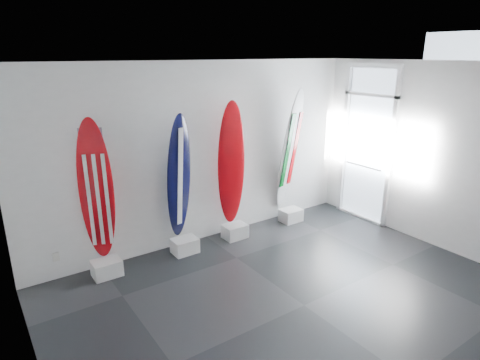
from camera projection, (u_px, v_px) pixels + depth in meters
floor at (304, 305)px, 5.23m from camera, size 6.00×6.00×0.00m
ceiling at (317, 63)px, 4.33m from camera, size 6.00×6.00×0.00m
wall_back at (204, 154)px, 6.74m from camera, size 6.00×0.00×6.00m
wall_left at (29, 269)px, 3.15m from camera, size 0.00×5.00×5.00m
wall_right at (449, 159)px, 6.41m from camera, size 0.00×5.00×5.00m
display_block_usa at (107, 268)px, 5.90m from camera, size 0.40×0.30×0.24m
surfboard_usa at (96, 191)px, 5.63m from camera, size 0.51×0.35×2.08m
display_block_navy at (185, 246)px, 6.59m from camera, size 0.40×0.30×0.24m
surfboard_navy at (179, 177)px, 6.33m from camera, size 0.50×0.35×2.03m
display_block_swiss at (235, 231)px, 7.12m from camera, size 0.40×0.30×0.24m
surfboard_swiss at (231, 164)px, 6.84m from camera, size 0.51×0.28×2.15m
display_block_italy at (291, 215)px, 7.83m from camera, size 0.40×0.30×0.24m
surfboard_italy at (290, 150)px, 7.53m from camera, size 0.63×0.59×2.30m
wall_outlet at (56, 257)px, 5.74m from camera, size 0.09×0.02×0.13m
glass_door at (367, 146)px, 7.63m from camera, size 0.12×1.16×2.85m
balcony at (404, 181)px, 8.63m from camera, size 2.80×2.20×1.20m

